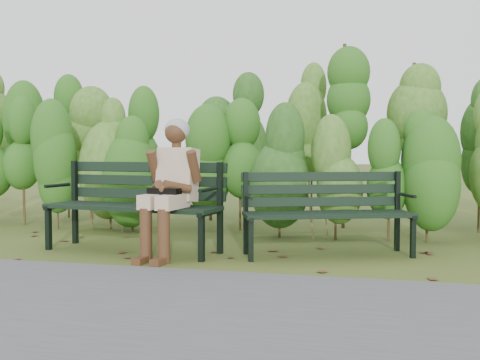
# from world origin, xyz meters

# --- Properties ---
(ground) EXTENTS (80.00, 80.00, 0.00)m
(ground) POSITION_xyz_m (0.00, 0.00, 0.00)
(ground) COLOR #3D5121
(footpath) EXTENTS (60.00, 2.50, 0.01)m
(footpath) POSITION_xyz_m (0.00, -2.20, 0.01)
(footpath) COLOR #474749
(footpath) RESTS_ON ground
(hedge_band) EXTENTS (11.04, 1.67, 2.42)m
(hedge_band) POSITION_xyz_m (0.00, 1.86, 1.26)
(hedge_band) COLOR #47381E
(hedge_band) RESTS_ON ground
(leaf_litter) EXTENTS (5.10, 2.24, 0.01)m
(leaf_litter) POSITION_xyz_m (-0.35, -0.15, 0.00)
(leaf_litter) COLOR brown
(leaf_litter) RESTS_ON ground
(bench_left) EXTENTS (1.97, 0.86, 0.96)m
(bench_left) POSITION_xyz_m (-1.04, -0.07, 0.56)
(bench_left) COLOR black
(bench_left) RESTS_ON ground
(bench_right) EXTENTS (1.79, 1.11, 0.85)m
(bench_right) POSITION_xyz_m (0.96, 0.16, 0.50)
(bench_right) COLOR black
(bench_right) RESTS_ON ground
(seated_woman) EXTENTS (0.58, 0.85, 1.40)m
(seated_woman) POSITION_xyz_m (-0.55, -0.33, 0.79)
(seated_woman) COLOR beige
(seated_woman) RESTS_ON ground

